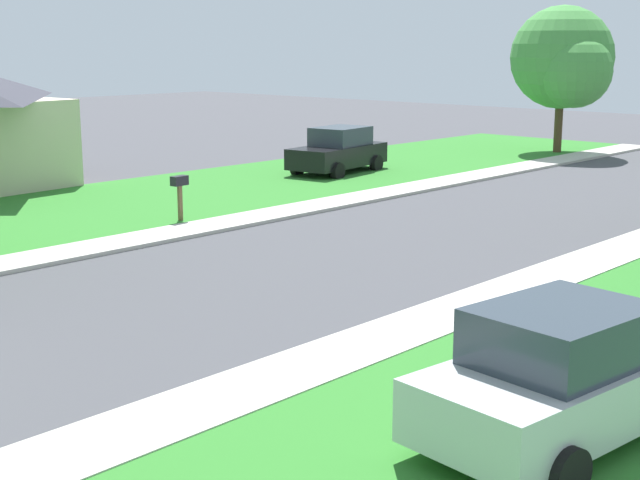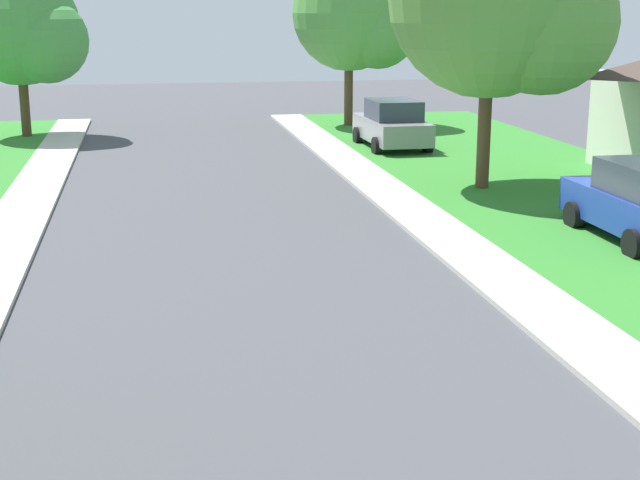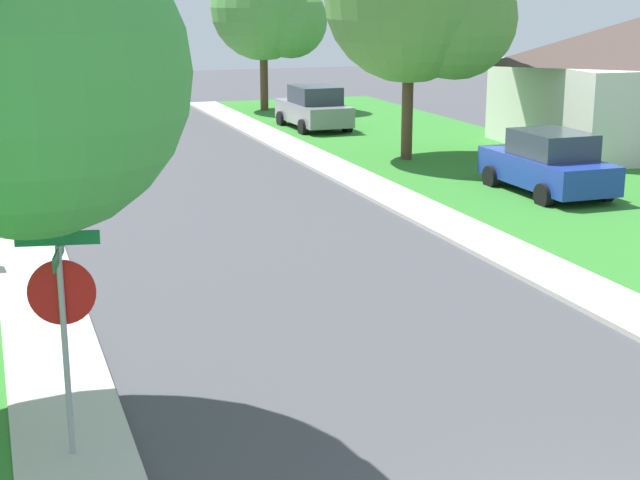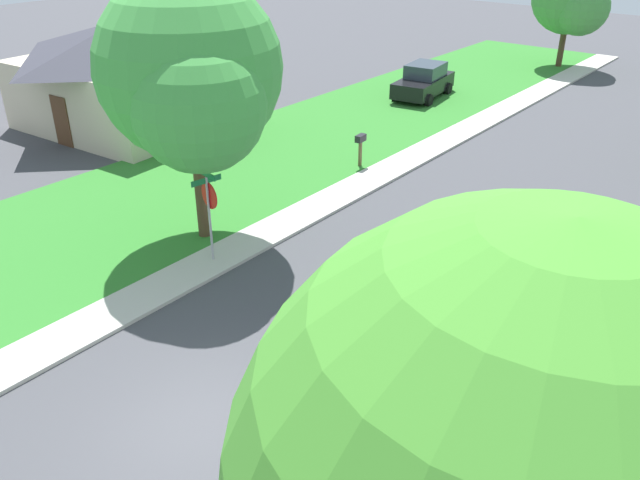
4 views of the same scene
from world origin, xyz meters
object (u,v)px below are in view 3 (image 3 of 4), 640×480
at_px(tree_sidewalk_near, 422,2).
at_px(tree_across_left, 270,11).
at_px(car_blue_across_road, 548,164).
at_px(car_grey_kerbside_mid, 314,108).
at_px(stop_sign_far_corner, 63,307).

height_order(tree_sidewalk_near, tree_across_left, tree_sidewalk_near).
bearing_deg(tree_sidewalk_near, car_blue_across_road, -80.27).
xyz_separation_m(tree_sidewalk_near, tree_across_left, (-0.70, 14.12, -0.53)).
bearing_deg(tree_across_left, car_grey_kerbside_mid, -90.95).
bearing_deg(car_grey_kerbside_mid, tree_sidewalk_near, -84.23).
xyz_separation_m(car_blue_across_road, car_grey_kerbside_mid, (-1.82, 13.84, 0.00)).
distance_m(stop_sign_far_corner, tree_sidewalk_near, 21.24).
relative_size(stop_sign_far_corner, car_grey_kerbside_mid, 0.64).
height_order(stop_sign_far_corner, tree_sidewalk_near, tree_sidewalk_near).
relative_size(tree_sidewalk_near, tree_across_left, 1.13).
height_order(car_blue_across_road, car_grey_kerbside_mid, same).
relative_size(car_grey_kerbside_mid, tree_sidewalk_near, 0.55).
relative_size(stop_sign_far_corner, tree_sidewalk_near, 0.35).
distance_m(stop_sign_far_corner, car_blue_across_road, 17.40).
xyz_separation_m(stop_sign_far_corner, tree_across_left, (11.71, 31.08, 2.60)).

